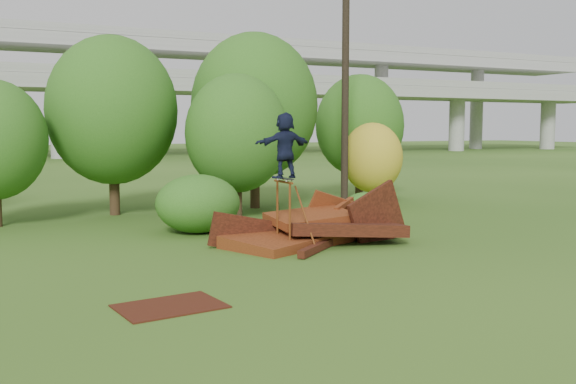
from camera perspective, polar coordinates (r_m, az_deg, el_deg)
name	(u,v)px	position (r m, az deg, el deg)	size (l,w,h in m)	color
ground	(355,265)	(15.44, 5.94, -6.46)	(240.00, 240.00, 0.00)	#2D5116
scrap_pile	(315,230)	(18.17, 2.45, -3.39)	(5.94, 3.70, 2.19)	#471F0C
grind_rail	(284,207)	(17.21, -0.40, -1.34)	(0.07, 1.07, 1.84)	#66340F
skateboard	(285,179)	(17.06, -0.28, 1.20)	(0.20, 0.73, 0.08)	black
skater	(285,145)	(17.01, -0.28, 4.17)	(1.62, 0.51, 1.74)	#151935
flat_plate	(170,306)	(12.03, -10.45, -9.96)	(1.85, 1.32, 0.03)	#3D180D
tree_1	(112,110)	(24.74, -15.35, 7.01)	(4.78, 4.78, 6.65)	black
tree_2	(237,134)	(22.89, -4.57, 5.20)	(3.67, 3.67, 5.17)	black
tree_3	(255,106)	(26.02, -3.00, 7.63)	(5.09, 5.09, 7.06)	black
tree_4	(372,158)	(26.76, 7.51, 3.03)	(2.52, 2.52, 3.48)	black
tree_5	(360,126)	(29.70, 6.39, 5.88)	(4.06, 4.06, 5.70)	black
shrub_left	(198,204)	(20.06, -8.01, -1.03)	(2.63, 2.43, 1.82)	#235316
shrub_right	(365,210)	(21.11, 6.89, -1.59)	(1.64, 1.50, 1.16)	#235316
utility_pole	(345,68)	(25.35, 5.13, 10.90)	(1.40, 0.28, 10.96)	black
freeway_overpass	(55,64)	(76.50, -19.97, 10.66)	(160.00, 15.00, 13.70)	gray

